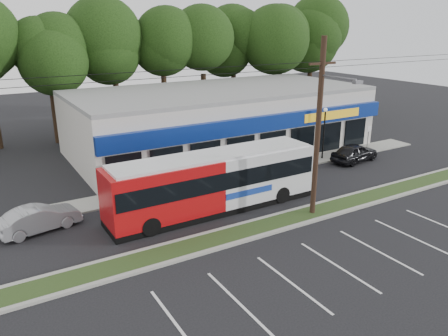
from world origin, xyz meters
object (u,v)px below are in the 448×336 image
sign_post (369,134)px  pedestrian_b (287,158)px  metrobus (214,180)px  lamp_post (324,127)px  car_dark (355,152)px  utility_pole (317,124)px  car_silver (39,219)px  pedestrian_a (256,168)px

sign_post → pedestrian_b: 8.97m
sign_post → metrobus: size_ratio=0.17×
lamp_post → metrobus: 13.33m
lamp_post → car_dark: lamp_post is taller
car_dark → metrobus: bearing=92.2°
utility_pole → sign_post: (13.17, 7.65, -3.86)m
utility_pole → car_dark: size_ratio=11.32×
sign_post → metrobus: bearing=-167.0°
lamp_post → utility_pole: bearing=-136.1°
sign_post → car_silver: sign_post is taller
car_silver → pedestrian_a: bearing=-98.2°
car_silver → pedestrian_b: pedestrian_b is taller
utility_pole → pedestrian_b: bearing=60.8°
car_dark → sign_post: bearing=-72.3°
pedestrian_a → pedestrian_b: bearing=164.5°
sign_post → pedestrian_b: bearing=-179.5°
car_dark → pedestrian_a: (-9.26, 0.52, 0.13)m
pedestrian_b → utility_pole: bearing=78.3°
utility_pole → lamp_post: size_ratio=11.76×
pedestrian_b → lamp_post: bearing=-158.2°
car_dark → lamp_post: bearing=37.4°
car_silver → pedestrian_a: (14.52, 0.70, 0.19)m
utility_pole → metrobus: utility_pole is taller
lamp_post → car_silver: size_ratio=1.00×
pedestrian_a → pedestrian_b: size_ratio=1.09×
car_silver → sign_post: bearing=-97.3°
pedestrian_a → lamp_post: bearing=159.0°
metrobus → pedestrian_a: bearing=30.7°
lamp_post → pedestrian_a: lamp_post is taller
utility_pole → car_silver: size_ratio=11.78×
pedestrian_b → car_silver: bearing=22.7°
pedestrian_a → pedestrian_b: pedestrian_a is taller
sign_post → car_dark: bearing=-154.4°
car_dark → car_silver: size_ratio=1.04×
metrobus → car_silver: 9.78m
utility_pole → pedestrian_a: utility_pole is taller
lamp_post → pedestrian_b: size_ratio=2.61×
sign_post → metrobus: (-17.59, -4.07, 0.29)m
metrobus → car_silver: (-9.42, 2.36, -1.14)m
lamp_post → car_dark: (1.78, -1.77, -1.92)m
lamp_post → sign_post: lamp_post is taller
pedestrian_a → car_dark: bearing=146.4°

